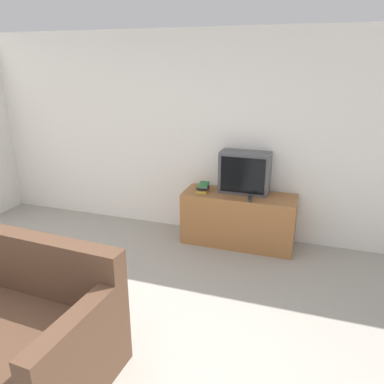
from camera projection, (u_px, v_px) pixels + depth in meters
The scene contains 5 objects.
wall_back at pixel (196, 136), 4.87m from camera, with size 9.00×0.06×2.60m.
tv_stand at pixel (238, 219), 4.72m from camera, with size 1.39×0.49×0.66m.
television at pixel (245, 172), 4.61m from camera, with size 0.61×0.29×0.52m.
book_stack at pixel (203, 187), 4.71m from camera, with size 0.15×0.23×0.10m.
remote_on_stand at pixel (250, 199), 4.43m from camera, with size 0.08×0.19×0.02m.
Camera 1 is at (1.49, -1.57, 2.21)m, focal length 35.00 mm.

